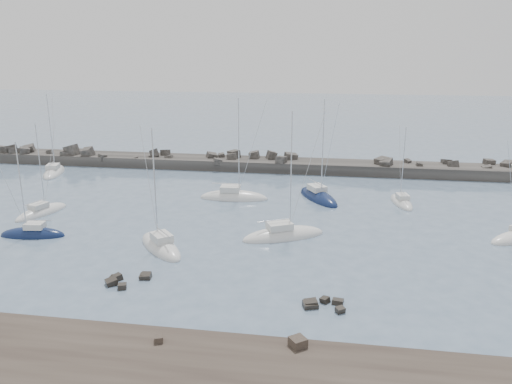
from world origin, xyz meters
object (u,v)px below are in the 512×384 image
sailboat_2 (33,235)px  sailboat_8 (401,203)px  sailboat_6 (283,236)px  sailboat_1 (54,173)px  sailboat_4 (234,198)px  sailboat_7 (318,198)px  sailboat_3 (42,213)px  sailboat_5 (161,247)px

sailboat_2 → sailboat_8: sailboat_2 is taller
sailboat_6 → sailboat_2: bearing=-171.7°
sailboat_2 → sailboat_1: bearing=116.2°
sailboat_4 → sailboat_8: bearing=3.5°
sailboat_1 → sailboat_7: (45.72, -7.95, 0.01)m
sailboat_4 → sailboat_8: size_ratio=1.35×
sailboat_4 → sailboat_7: bearing=9.2°
sailboat_2 → sailboat_7: bearing=32.3°
sailboat_1 → sailboat_7: bearing=-9.9°
sailboat_1 → sailboat_8: 57.90m
sailboat_1 → sailboat_6: 48.68m
sailboat_2 → sailboat_4: size_ratio=0.77×
sailboat_3 → sailboat_5: size_ratio=0.90×
sailboat_4 → sailboat_7: 12.18m
sailboat_3 → sailboat_8: sailboat_3 is taller
sailboat_3 → sailboat_6: sailboat_6 is taller
sailboat_7 → sailboat_4: bearing=-170.8°
sailboat_4 → sailboat_7: size_ratio=1.01×
sailboat_2 → sailboat_6: sailboat_6 is taller
sailboat_3 → sailboat_8: 48.56m
sailboat_5 → sailboat_7: 26.82m
sailboat_1 → sailboat_8: size_ratio=1.28×
sailboat_1 → sailboat_8: (57.28, -8.47, -0.01)m
sailboat_3 → sailboat_6: bearing=-6.1°
sailboat_7 → sailboat_5: bearing=-126.8°
sailboat_4 → sailboat_6: bearing=-58.4°
sailboat_1 → sailboat_4: sailboat_4 is taller
sailboat_7 → sailboat_3: bearing=-160.5°
sailboat_6 → sailboat_4: bearing=121.6°
sailboat_3 → sailboat_8: size_ratio=1.11×
sailboat_4 → sailboat_6: 16.53m
sailboat_5 → sailboat_8: (27.62, 20.95, -0.03)m
sailboat_2 → sailboat_6: 28.85m
sailboat_3 → sailboat_6: (32.12, -3.45, 0.01)m
sailboat_1 → sailboat_6: (42.36, -23.98, 0.00)m
sailboat_5 → sailboat_7: (16.06, 21.48, -0.00)m
sailboat_1 → sailboat_5: bearing=-44.8°
sailboat_8 → sailboat_3: bearing=-165.6°
sailboat_1 → sailboat_8: sailboat_1 is taller
sailboat_1 → sailboat_4: (33.71, -9.90, 0.01)m
sailboat_4 → sailboat_5: size_ratio=1.10×
sailboat_1 → sailboat_6: bearing=-29.5°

